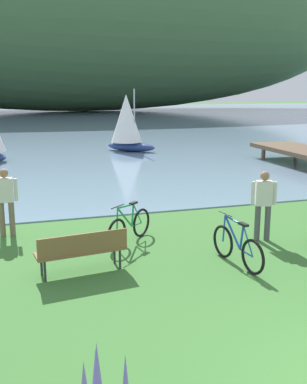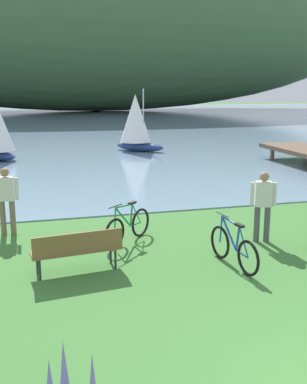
# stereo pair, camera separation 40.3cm
# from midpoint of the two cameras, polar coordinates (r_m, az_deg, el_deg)

# --- Properties ---
(bay_water) EXTENTS (180.00, 80.00, 0.04)m
(bay_water) POSITION_cam_midpoint_polar(r_m,az_deg,el_deg) (52.93, -10.87, 8.71)
(bay_water) COLOR #7A99B2
(bay_water) RESTS_ON ground
(distant_hillside) EXTENTS (91.54, 28.00, 26.69)m
(distant_hillside) POSITION_cam_midpoint_polar(r_m,az_deg,el_deg) (73.54, -7.08, 20.39)
(distant_hillside) COLOR #42663D
(distant_hillside) RESTS_ON bay_water
(park_bench_further_along) EXTENTS (1.85, 0.71, 0.88)m
(park_bench_further_along) POSITION_cam_midpoint_polar(r_m,az_deg,el_deg) (9.33, -8.20, -6.88)
(park_bench_further_along) COLOR brown
(park_bench_further_along) RESTS_ON ground
(bicycle_leaning_near_bench) EXTENTS (1.36, 1.23, 1.01)m
(bicycle_leaning_near_bench) POSITION_cam_midpoint_polar(r_m,az_deg,el_deg) (11.05, -2.14, -4.28)
(bicycle_leaning_near_bench) COLOR black
(bicycle_leaning_near_bench) RESTS_ON ground
(bicycle_beside_path) EXTENTS (0.32, 1.76, 1.01)m
(bicycle_beside_path) POSITION_cam_midpoint_polar(r_m,az_deg,el_deg) (9.78, 11.03, -6.81)
(bicycle_beside_path) COLOR black
(bicycle_beside_path) RESTS_ON ground
(person_at_shoreline) EXTENTS (0.60, 0.27, 1.71)m
(person_at_shoreline) POSITION_cam_midpoint_polar(r_m,az_deg,el_deg) (12.00, -16.84, -0.57)
(person_at_shoreline) COLOR #72604C
(person_at_shoreline) RESTS_ON ground
(person_on_the_grass) EXTENTS (0.58, 0.34, 1.71)m
(person_on_the_grass) POSITION_cam_midpoint_polar(r_m,az_deg,el_deg) (11.29, 14.40, -1.25)
(person_on_the_grass) COLOR #4C4C51
(person_on_the_grass) RESTS_ON ground
(sailboat_nearest_to_shore) EXTENTS (2.86, 2.77, 3.52)m
(sailboat_nearest_to_shore) POSITION_cam_midpoint_polar(r_m,az_deg,el_deg) (26.57, -1.74, 8.65)
(sailboat_nearest_to_shore) COLOR navy
(sailboat_nearest_to_shore) RESTS_ON bay_water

